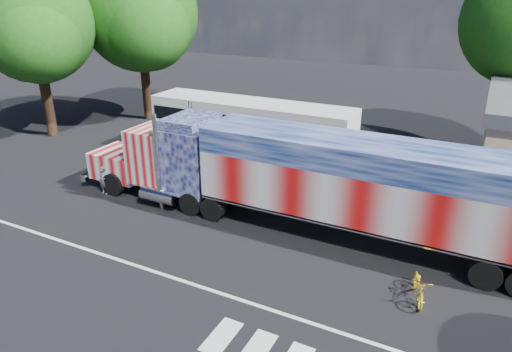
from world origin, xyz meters
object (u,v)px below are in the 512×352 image
at_px(woman, 104,180).
at_px(tree_w_a, 34,24).
at_px(coach_bus, 250,130).
at_px(bicycle, 419,287).
at_px(semi_truck, 306,177).
at_px(tree_nw_a, 141,13).

xyz_separation_m(woman, tree_w_a, (-10.55, 5.83, 6.88)).
distance_m(coach_bus, bicycle, 14.86).
height_order(semi_truck, tree_nw_a, tree_nw_a).
height_order(coach_bus, bicycle, coach_bus).
xyz_separation_m(bicycle, tree_w_a, (-26.32, 7.45, 7.13)).
relative_size(semi_truck, bicycle, 11.85).
height_order(woman, bicycle, woman).
xyz_separation_m(coach_bus, tree_nw_a, (-11.72, 4.78, 6.18)).
distance_m(tree_w_a, tree_nw_a, 7.51).
relative_size(semi_truck, tree_w_a, 1.89).
xyz_separation_m(coach_bus, bicycle, (11.39, -9.44, -1.41)).
distance_m(bicycle, tree_nw_a, 28.17).
bearing_deg(semi_truck, tree_nw_a, 147.57).
distance_m(woman, tree_nw_a, 16.32).
distance_m(coach_bus, tree_nw_a, 14.08).
bearing_deg(coach_bus, semi_truck, -47.05).
relative_size(coach_bus, bicycle, 6.80).
relative_size(coach_bus, tree_nw_a, 1.01).
height_order(coach_bus, tree_nw_a, tree_nw_a).
bearing_deg(tree_nw_a, tree_w_a, -115.42).
xyz_separation_m(bicycle, tree_nw_a, (-23.10, 14.22, 7.59)).
xyz_separation_m(woman, bicycle, (15.77, -1.62, -0.25)).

